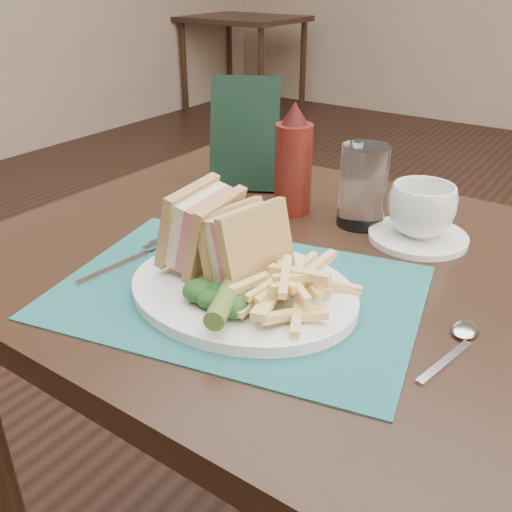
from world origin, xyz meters
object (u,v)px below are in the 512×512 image
at_px(coffee_cup, 422,210).
at_px(ketchup_bottle, 294,159).
at_px(sandwich_half_a, 188,223).
at_px(check_presenter, 245,134).
at_px(table_main, 285,441).
at_px(drinking_glass, 363,186).
at_px(table_bg_left, 244,64).
at_px(plate, 242,291).
at_px(placemat, 238,292).
at_px(saucer, 418,237).
at_px(sandwich_half_b, 235,238).

xyz_separation_m(coffee_cup, ketchup_bottle, (-0.22, -0.01, 0.04)).
bearing_deg(sandwich_half_a, check_presenter, 106.58).
height_order(coffee_cup, ketchup_bottle, ketchup_bottle).
height_order(table_main, drinking_glass, drinking_glass).
height_order(table_bg_left, plate, plate).
xyz_separation_m(placemat, saucer, (0.13, 0.28, 0.00)).
bearing_deg(sandwich_half_a, table_bg_left, 118.22).
bearing_deg(drinking_glass, coffee_cup, -2.57).
xyz_separation_m(sandwich_half_a, saucer, (0.22, 0.28, -0.07)).
xyz_separation_m(table_main, drinking_glass, (0.04, 0.15, 0.44)).
xyz_separation_m(table_main, check_presenter, (-0.22, 0.19, 0.48)).
height_order(drinking_glass, check_presenter, check_presenter).
height_order(table_bg_left, ketchup_bottle, ketchup_bottle).
distance_m(table_main, drinking_glass, 0.47).
relative_size(table_main, plate, 3.00).
height_order(table_main, placemat, placemat).
bearing_deg(placemat, table_main, 91.94).
bearing_deg(placemat, sandwich_half_b, 138.01).
xyz_separation_m(plate, coffee_cup, (0.12, 0.29, 0.04)).
distance_m(plate, check_presenter, 0.42).
bearing_deg(sandwich_half_b, ketchup_bottle, 117.75).
xyz_separation_m(sandwich_half_a, coffee_cup, (0.22, 0.28, -0.02)).
height_order(sandwich_half_b, drinking_glass, drinking_glass).
height_order(table_bg_left, drinking_glass, drinking_glass).
distance_m(plate, drinking_glass, 0.30).
height_order(placemat, check_presenter, check_presenter).
relative_size(table_bg_left, ketchup_bottle, 4.84).
bearing_deg(sandwich_half_b, placemat, -29.99).
bearing_deg(plate, drinking_glass, 82.93).
relative_size(sandwich_half_b, drinking_glass, 0.80).
distance_m(plate, sandwich_half_a, 0.12).
distance_m(table_bg_left, coffee_cup, 4.23).
distance_m(saucer, drinking_glass, 0.12).
height_order(placemat, coffee_cup, coffee_cup).
distance_m(table_main, saucer, 0.43).
bearing_deg(sandwich_half_b, table_bg_left, 137.91).
relative_size(saucer, ketchup_bottle, 0.81).
distance_m(placemat, plate, 0.02).
relative_size(placemat, check_presenter, 2.21).
bearing_deg(table_bg_left, table_main, -53.02).
bearing_deg(check_presenter, table_bg_left, 97.15).
distance_m(placemat, check_presenter, 0.41).
distance_m(drinking_glass, check_presenter, 0.26).
xyz_separation_m(plate, ketchup_bottle, (-0.10, 0.28, 0.08)).
bearing_deg(coffee_cup, ketchup_bottle, -176.51).
relative_size(drinking_glass, check_presenter, 0.63).
bearing_deg(check_presenter, coffee_cup, -35.69).
bearing_deg(coffee_cup, check_presenter, 173.24).
distance_m(table_main, plate, 0.41).
bearing_deg(table_bg_left, coffee_cup, -50.31).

